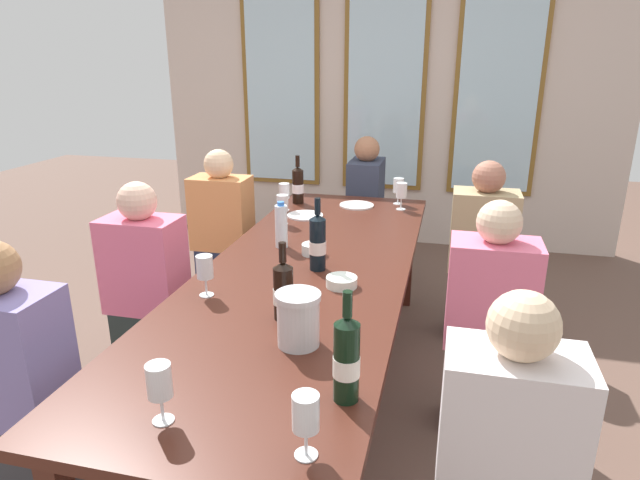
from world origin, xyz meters
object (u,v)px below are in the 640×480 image
at_px(white_plate_1, 305,215).
at_px(water_bottle, 281,226).
at_px(tasting_bowl_1, 342,282).
at_px(wine_glass_0, 282,204).
at_px(metal_pitcher, 298,319).
at_px(seated_person_6, 365,212).
at_px(wine_glass_1, 306,416).
at_px(seated_person_3, 503,478).
at_px(seated_person_2, 16,395).
at_px(seated_person_4, 147,294).
at_px(wine_glass_3, 398,186).
at_px(wine_glass_4, 205,269).
at_px(dining_table, 307,280).
at_px(tasting_bowl_0, 313,249).
at_px(wine_bottle_0, 283,290).
at_px(seated_person_1, 481,257).
at_px(seated_person_0, 223,236).
at_px(white_plate_0, 357,205).
at_px(seated_person_5, 488,327).
at_px(wine_bottle_3, 347,359).
at_px(wine_glass_6, 159,384).
at_px(wine_glass_5, 284,192).
at_px(wine_bottle_2, 298,185).
at_px(wine_glass_2, 402,192).

distance_m(white_plate_1, water_bottle, 0.58).
bearing_deg(tasting_bowl_1, wine_glass_0, 122.46).
bearing_deg(metal_pitcher, seated_person_6, 93.68).
relative_size(wine_glass_1, seated_person_3, 0.16).
height_order(seated_person_2, seated_person_4, same).
bearing_deg(wine_glass_3, wine_glass_1, -89.23).
bearing_deg(wine_glass_4, dining_table, 51.15).
bearing_deg(dining_table, tasting_bowl_0, 95.43).
height_order(dining_table, seated_person_4, seated_person_4).
relative_size(wine_bottle_0, wine_glass_0, 1.73).
distance_m(water_bottle, seated_person_3, 1.61).
bearing_deg(seated_person_4, seated_person_1, 30.07).
bearing_deg(wine_glass_4, seated_person_0, 111.04).
bearing_deg(white_plate_0, tasting_bowl_0, -93.11).
relative_size(white_plate_0, wine_glass_3, 1.29).
height_order(water_bottle, seated_person_5, seated_person_5).
bearing_deg(wine_bottle_3, wine_glass_4, 140.85).
distance_m(wine_bottle_3, tasting_bowl_1, 0.81).
xyz_separation_m(tasting_bowl_0, wine_glass_3, (0.31, 1.07, 0.09)).
height_order(metal_pitcher, wine_bottle_3, wine_bottle_3).
xyz_separation_m(seated_person_2, seated_person_3, (1.67, -0.01, 0.00)).
height_order(wine_bottle_0, tasting_bowl_0, wine_bottle_0).
bearing_deg(wine_glass_6, water_bottle, 94.55).
relative_size(wine_glass_1, wine_glass_3, 1.00).
distance_m(wine_glass_4, seated_person_1, 1.79).
bearing_deg(white_plate_1, tasting_bowl_0, -71.61).
xyz_separation_m(wine_bottle_0, seated_person_4, (-0.88, 0.49, -0.33)).
xyz_separation_m(wine_bottle_0, wine_glass_1, (0.27, -0.70, 0.00)).
relative_size(wine_bottle_3, wine_glass_5, 1.94).
distance_m(white_plate_0, wine_bottle_2, 0.41).
bearing_deg(wine_glass_3, wine_bottle_3, -87.84).
bearing_deg(seated_person_0, dining_table, -48.16).
bearing_deg(wine_bottle_0, wine_glass_1, -68.60).
distance_m(wine_bottle_0, seated_person_5, 1.00).
bearing_deg(wine_glass_1, tasting_bowl_0, 103.70).
relative_size(wine_glass_5, wine_glass_6, 1.00).
distance_m(dining_table, wine_glass_5, 1.02).
distance_m(wine_bottle_0, seated_person_0, 1.73).
bearing_deg(wine_glass_2, tasting_bowl_1, -95.47).
relative_size(wine_glass_3, seated_person_6, 0.16).
distance_m(tasting_bowl_0, seated_person_2, 1.39).
distance_m(white_plate_1, tasting_bowl_0, 0.68).
relative_size(wine_glass_4, wine_glass_5, 1.00).
bearing_deg(metal_pitcher, white_plate_0, 93.81).
xyz_separation_m(dining_table, wine_glass_6, (-0.09, -1.18, 0.18)).
distance_m(wine_glass_4, seated_person_5, 1.27).
xyz_separation_m(water_bottle, seated_person_5, (1.03, -0.23, -0.33)).
xyz_separation_m(tasting_bowl_0, wine_glass_2, (0.34, 0.93, 0.09)).
height_order(wine_bottle_3, wine_glass_5, wine_bottle_3).
bearing_deg(white_plate_0, seated_person_5, -54.41).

